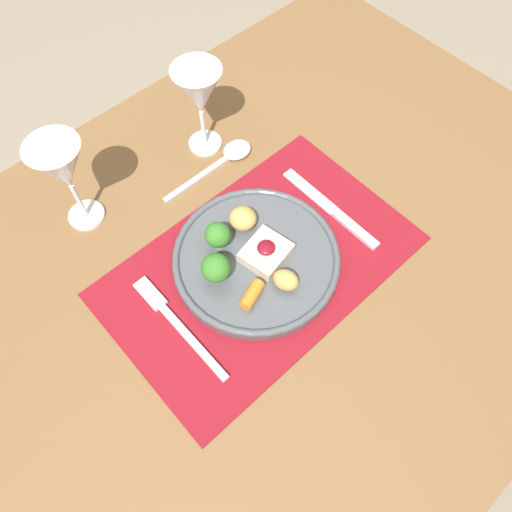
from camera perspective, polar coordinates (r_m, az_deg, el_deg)
name	(u,v)px	position (r m, az deg, el deg)	size (l,w,h in m)	color
ground_plane	(258,386)	(1.51, 0.24, -14.62)	(8.00, 8.00, 0.00)	gray
dining_table	(259,292)	(0.90, 0.40, -4.13)	(1.30, 0.92, 0.75)	brown
placemat	(260,266)	(0.81, 0.44, -1.11)	(0.49, 0.31, 0.00)	maroon
dinner_plate	(254,257)	(0.80, -0.26, -0.16)	(0.27, 0.27, 0.07)	#4C5156
fork	(174,320)	(0.77, -9.39, -7.26)	(0.02, 0.21, 0.01)	silver
knife	(336,213)	(0.87, 9.12, 4.87)	(0.02, 0.21, 0.01)	silver
spoon	(229,155)	(0.94, -3.09, 11.40)	(0.20, 0.05, 0.02)	silver
wine_glass_near	(199,94)	(0.88, -6.54, 17.90)	(0.09, 0.09, 0.17)	white
wine_glass_far	(62,169)	(0.81, -21.24, 9.20)	(0.09, 0.09, 0.18)	white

